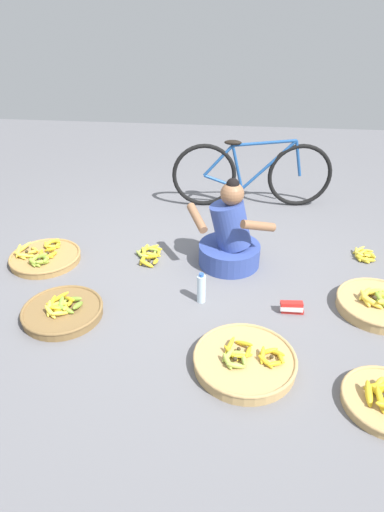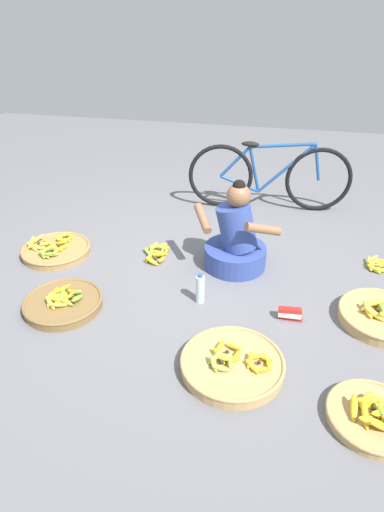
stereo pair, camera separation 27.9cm
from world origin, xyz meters
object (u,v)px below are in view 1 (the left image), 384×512
object	(u,v)px
banana_basket_mid_right	(63,311)
water_bottle	(201,288)
banana_basket_near_bicycle	(245,360)
vendor_woman_front	(230,238)
loose_bananas_near_vendor	(364,255)
bicycle_leaning	(252,174)
packet_carton_stack	(292,308)
banana_basket_back_center	(378,304)
loose_bananas_front_left	(150,254)
banana_basket_front_center	(45,257)

from	to	relation	value
banana_basket_mid_right	water_bottle	size ratio (longest dim) A/B	2.33
banana_basket_mid_right	banana_basket_near_bicycle	size ratio (longest dim) A/B	0.90
vendor_woman_front	loose_bananas_near_vendor	distance (m)	1.22
bicycle_leaning	packet_carton_stack	distance (m)	1.93
vendor_woman_front	banana_basket_mid_right	world-z (taller)	vendor_woman_front
banana_basket_back_center	loose_bananas_near_vendor	size ratio (longest dim) A/B	2.34
loose_bananas_front_left	packet_carton_stack	size ratio (longest dim) A/B	2.02
vendor_woman_front	banana_basket_near_bicycle	world-z (taller)	vendor_woman_front
vendor_woman_front	loose_bananas_front_left	xyz separation A→B (m)	(-0.70, 0.02, -0.22)
bicycle_leaning	loose_bananas_front_left	distance (m)	1.54
vendor_woman_front	banana_basket_near_bicycle	bearing A→B (deg)	-82.86
banana_basket_mid_right	packet_carton_stack	size ratio (longest dim) A/B	3.34
vendor_woman_front	bicycle_leaning	world-z (taller)	vendor_woman_front
banana_basket_near_bicycle	banana_basket_front_center	distance (m)	2.03
banana_basket_front_center	water_bottle	size ratio (longest dim) A/B	2.44
bicycle_leaning	banana_basket_near_bicycle	world-z (taller)	bicycle_leaning
banana_basket_back_center	packet_carton_stack	world-z (taller)	banana_basket_back_center
water_bottle	banana_basket_mid_right	bearing A→B (deg)	-163.38
vendor_woman_front	packet_carton_stack	distance (m)	0.82
bicycle_leaning	loose_bananas_near_vendor	xyz separation A→B (m)	(1.01, -1.02, -0.33)
loose_bananas_front_left	packet_carton_stack	world-z (taller)	packet_carton_stack
banana_basket_back_center	banana_basket_near_bicycle	world-z (taller)	banana_basket_back_center
banana_basket_mid_right	water_bottle	bearing A→B (deg)	16.62
loose_bananas_front_left	banana_basket_mid_right	bearing A→B (deg)	-117.39
vendor_woman_front	bicycle_leaning	distance (m)	1.27
bicycle_leaning	banana_basket_front_center	world-z (taller)	bicycle_leaning
bicycle_leaning	loose_bananas_near_vendor	distance (m)	1.47
banana_basket_mid_right	loose_bananas_near_vendor	xyz separation A→B (m)	(2.33, 1.09, -0.02)
banana_basket_mid_right	loose_bananas_near_vendor	size ratio (longest dim) A/B	2.25
bicycle_leaning	banana_basket_near_bicycle	size ratio (longest dim) A/B	2.65
banana_basket_back_center	loose_bananas_near_vendor	distance (m)	0.75
banana_basket_mid_right	loose_bananas_front_left	world-z (taller)	banana_basket_mid_right
banana_basket_near_bicycle	water_bottle	xyz separation A→B (m)	(-0.33, 0.64, 0.07)
banana_basket_near_bicycle	water_bottle	size ratio (longest dim) A/B	2.59
water_bottle	loose_bananas_front_left	bearing A→B (deg)	131.15
bicycle_leaning	banana_basket_front_center	size ratio (longest dim) A/B	2.82
banana_basket_front_center	vendor_woman_front	bearing A→B (deg)	5.39
loose_bananas_near_vendor	water_bottle	world-z (taller)	water_bottle
banana_basket_front_center	loose_bananas_front_left	xyz separation A→B (m)	(0.89, 0.17, -0.01)
banana_basket_front_center	packet_carton_stack	world-z (taller)	banana_basket_front_center
bicycle_leaning	loose_bananas_front_left	world-z (taller)	bicycle_leaning
bicycle_leaning	banana_basket_back_center	size ratio (longest dim) A/B	2.83
banana_basket_near_bicycle	banana_basket_front_center	xyz separation A→B (m)	(-1.74, 1.05, -0.01)
vendor_woman_front	banana_basket_front_center	xyz separation A→B (m)	(-1.59, -0.15, -0.20)
banana_basket_back_center	banana_basket_near_bicycle	bearing A→B (deg)	-144.54
banana_basket_front_center	banana_basket_back_center	bearing A→B (deg)	-7.78
loose_bananas_near_vendor	water_bottle	bearing A→B (deg)	-149.71
banana_basket_back_center	vendor_woman_front	bearing A→B (deg)	155.02
vendor_woman_front	bicycle_leaning	size ratio (longest dim) A/B	0.45
loose_bananas_front_left	water_bottle	bearing A→B (deg)	-48.85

